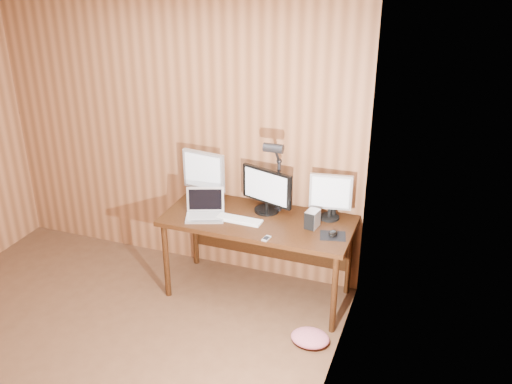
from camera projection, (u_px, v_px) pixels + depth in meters
The scene contains 14 objects.
room_shell at pixel (24, 237), 3.47m from camera, with size 4.00×4.00×4.00m.
desk at pixel (261, 228), 4.89m from camera, with size 1.60×0.70×0.75m.
monitor_center at pixel (267, 190), 4.83m from camera, with size 0.48×0.21×0.39m.
monitor_left at pixel (204, 174), 5.02m from camera, with size 0.41×0.19×0.46m.
monitor_right at pixel (331, 196), 4.70m from camera, with size 0.35×0.17×0.40m.
laptop at pixel (205, 209), 4.82m from camera, with size 0.38×0.34×0.23m.
keyboard at pixel (238, 220), 4.75m from camera, with size 0.40×0.13×0.02m.
mousepad at pixel (333, 236), 4.51m from camera, with size 0.20×0.17×0.00m, color black.
mouse at pixel (333, 233), 4.50m from camera, with size 0.07×0.11×0.04m, color black.
hard_drive at pixel (312, 219), 4.62m from camera, with size 0.11×0.15×0.15m.
phone at pixel (266, 238), 4.46m from camera, with size 0.06×0.10×0.01m.
speaker at pixel (333, 210), 4.80m from camera, with size 0.05×0.05×0.12m, color black.
desk_lamp at pixel (276, 167), 4.69m from camera, with size 0.16×0.23×0.70m.
fabric_pile at pixel (310, 338), 4.46m from camera, with size 0.31×0.25×0.10m, color #BA5A6C, non-canonical shape.
Camera 1 is at (2.36, -2.38, 2.95)m, focal length 40.00 mm.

